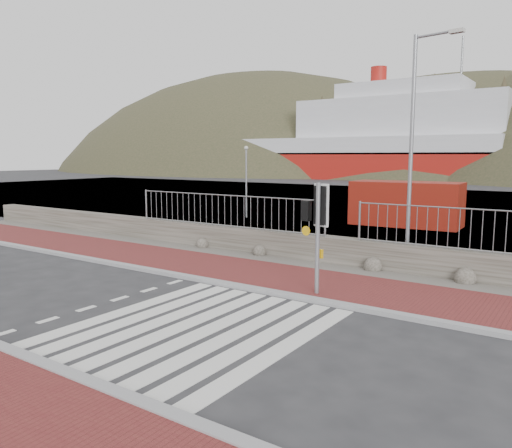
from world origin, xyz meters
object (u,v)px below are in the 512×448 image
Objects in this scene: ferry at (360,144)px; traffic_signal_far at (317,215)px; shipping_container at (406,204)px; streetlight at (415,140)px.

traffic_signal_far is at bearing -68.32° from ferry.
ferry is 9.26× the size of shipping_container.
shipping_container is at bearing 119.12° from streetlight.
traffic_signal_far is (25.60, -64.37, -3.26)m from ferry.
traffic_signal_far is 0.40× the size of streetlight.
streetlight is 1.33× the size of shipping_container.
shipping_container is at bearing -73.87° from traffic_signal_far.
streetlight is at bearing -73.83° from shipping_container.
ferry is 65.49m from streetlight.
streetlight is (26.62, -59.82, -1.31)m from ferry.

